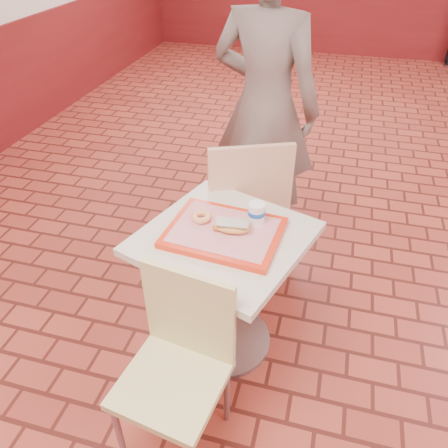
% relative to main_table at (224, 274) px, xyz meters
% --- Properties ---
extents(main_table, '(0.67, 0.67, 0.71)m').
position_rel_main_table_xyz_m(main_table, '(0.00, 0.00, 0.00)').
color(main_table, beige).
rests_on(main_table, ground).
extents(chair_main_front, '(0.43, 0.43, 0.82)m').
position_rel_main_table_xyz_m(chair_main_front, '(-0.05, -0.49, -0.02)').
color(chair_main_front, '#E3D588').
rests_on(chair_main_front, ground).
extents(chair_main_back, '(0.57, 0.57, 0.94)m').
position_rel_main_table_xyz_m(chair_main_back, '(-0.02, 0.53, 0.05)').
color(chair_main_back, '#E4B189').
rests_on(chair_main_back, ground).
extents(customer, '(0.74, 0.57, 1.82)m').
position_rel_main_table_xyz_m(customer, '(-0.02, 0.99, 0.43)').
color(customer, '#706056').
rests_on(customer, ground).
extents(serving_tray, '(0.48, 0.38, 0.03)m').
position_rel_main_table_xyz_m(serving_tray, '(-0.00, -0.00, 0.25)').
color(serving_tray, red).
rests_on(serving_tray, main_table).
extents(ring_donut, '(0.11, 0.11, 0.03)m').
position_rel_main_table_xyz_m(ring_donut, '(-0.12, 0.05, 0.28)').
color(ring_donut, '#F19B57').
rests_on(ring_donut, serving_tray).
extents(long_john_donut, '(0.17, 0.09, 0.05)m').
position_rel_main_table_xyz_m(long_john_donut, '(0.03, -0.00, 0.29)').
color(long_john_donut, gold).
rests_on(long_john_donut, serving_tray).
extents(paper_cup, '(0.08, 0.08, 0.10)m').
position_rel_main_table_xyz_m(paper_cup, '(0.12, 0.09, 0.31)').
color(paper_cup, white).
rests_on(paper_cup, serving_tray).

